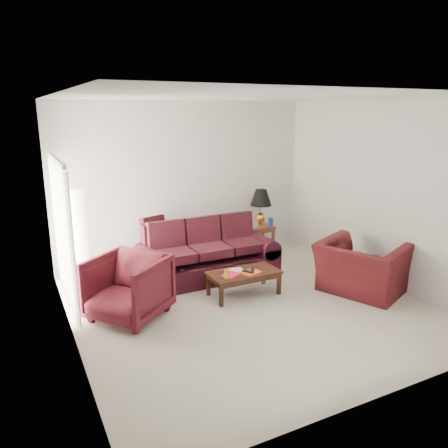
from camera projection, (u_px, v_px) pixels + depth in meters
name	position (u px, v px, depth m)	size (l,w,h in m)	color
floor	(249.00, 304.00, 6.55)	(5.00, 5.00, 0.00)	beige
blinds	(62.00, 234.00, 6.36)	(0.10, 2.00, 2.16)	silver
sofa	(208.00, 251.00, 7.47)	(2.39, 1.03, 0.98)	black
throw_pillow	(154.00, 229.00, 7.82)	(0.46, 0.13, 0.46)	black
end_table	(259.00, 238.00, 8.98)	(0.50, 0.50, 0.55)	brown
table_lamp	(261.00, 207.00, 8.90)	(0.44, 0.44, 0.73)	gold
clock	(255.00, 225.00, 8.69)	(0.14, 0.05, 0.14)	silver
blue_canister	(271.00, 222.00, 8.83)	(0.10, 0.10, 0.17)	#183DA1
picture_frame	(249.00, 220.00, 9.02)	(0.12, 0.02, 0.15)	silver
floor_lamp	(81.00, 237.00, 7.21)	(0.26, 0.26, 1.61)	white
armchair_left	(128.00, 288.00, 6.04)	(0.95, 0.98, 0.89)	#451018
armchair_right	(361.00, 268.00, 6.91)	(1.25, 1.10, 0.81)	#3C0D10
coffee_table	(244.00, 283.00, 6.85)	(1.11, 0.55, 0.39)	black
magazine_red	(231.00, 275.00, 6.65)	(0.28, 0.21, 0.02)	red
magazine_white	(236.00, 270.00, 6.83)	(0.25, 0.19, 0.01)	silver
magazine_orange	(251.00, 272.00, 6.76)	(0.29, 0.21, 0.02)	#F7521D
remote_a	(248.00, 271.00, 6.73)	(0.05, 0.19, 0.02)	black
remote_b	(253.00, 269.00, 6.84)	(0.05, 0.18, 0.02)	black
yellow_glass	(227.00, 274.00, 6.53)	(0.07, 0.07, 0.13)	gold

